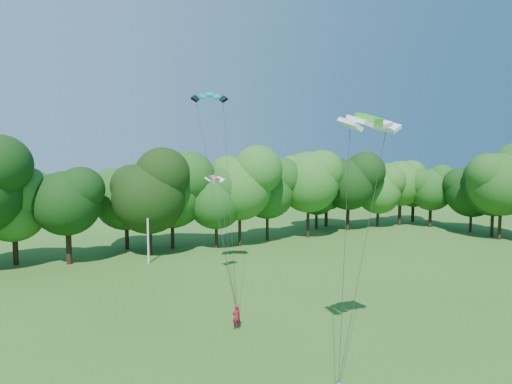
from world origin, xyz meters
TOP-DOWN VIEW (x-y plane):
  - utility_pole at (-1.07, 31.17)m, footprint 1.58×0.45m
  - kite_flyer_left at (-0.60, 12.06)m, footprint 0.59×0.39m
  - kite_teal at (1.76, 21.44)m, footprint 3.17×2.31m
  - kite_green at (2.45, 4.05)m, footprint 3.01×1.36m
  - kite_pink at (2.20, 21.52)m, footprint 1.90×1.34m
  - tree_back_center at (0.03, 34.50)m, footprint 8.93×8.93m
  - tree_back_east at (30.11, 39.86)m, footprint 7.91×7.91m
  - tree_flank_east at (43.38, 19.72)m, footprint 9.32×9.32m

SIDE VIEW (x-z plane):
  - kite_flyer_left at x=-0.60m, z-range 0.00..1.58m
  - utility_pole at x=-1.07m, z-range 0.12..8.14m
  - tree_back_east at x=30.11m, z-range 1.43..12.93m
  - tree_back_center at x=0.03m, z-range 1.62..14.60m
  - tree_flank_east at x=43.38m, z-range 1.69..15.24m
  - kite_pink at x=2.20m, z-range 9.04..9.44m
  - kite_green at x=2.45m, z-range 12.48..13.07m
  - kite_teal at x=1.76m, z-range 15.90..16.54m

